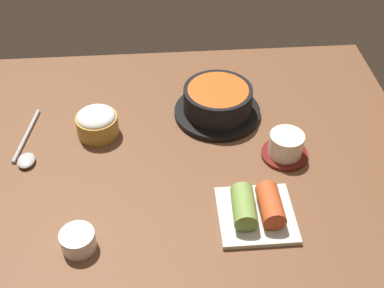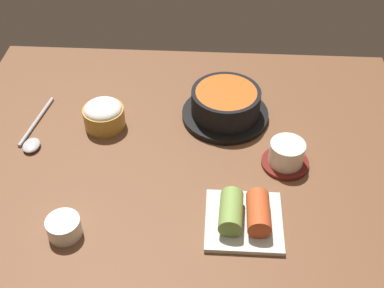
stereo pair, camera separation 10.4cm
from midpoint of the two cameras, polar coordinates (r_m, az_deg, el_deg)
dining_table at (r=108.13cm, az=1.75°, el=-0.93°), size 100.00×76.00×2.00cm
stone_pot at (r=113.71cm, az=6.43°, el=4.28°), size 19.57×19.57×7.13cm
rice_bowl at (r=111.78cm, az=-7.31°, el=3.22°), size 9.03×9.03×6.20cm
tea_cup_with_saucer at (r=104.75cm, az=13.40°, el=-1.34°), size 9.70×9.70×5.65cm
kimchi_plate at (r=93.10cm, az=9.14°, el=-8.14°), size 14.01×14.01×5.26cm
side_bowl_near at (r=92.25cm, az=-11.12°, el=-9.31°), size 6.13×6.13×3.62cm
spoon at (r=112.91cm, az=-14.98°, el=0.68°), size 4.92×19.18×1.35cm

